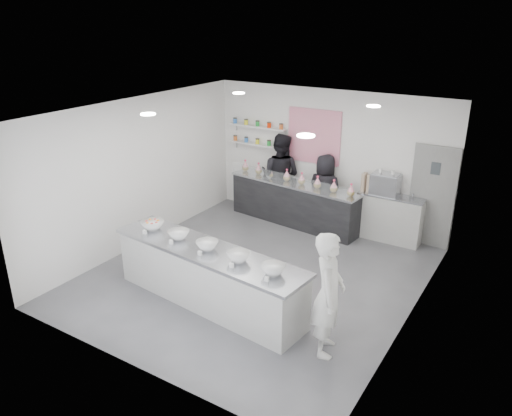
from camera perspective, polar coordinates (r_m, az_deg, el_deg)
The scene contains 26 objects.
floor at distance 9.21m, azimuth -0.02°, elevation -7.72°, with size 6.00×6.00×0.00m, color #515156.
ceiling at distance 8.17m, azimuth -0.03°, elevation 10.96°, with size 6.00×6.00×0.00m, color white.
back_wall at distance 11.11m, azimuth 8.23°, elevation 5.64°, with size 5.50×5.50×0.00m, color white.
left_wall at distance 10.22m, azimuth -13.25°, elevation 3.88°, with size 6.00×6.00×0.00m, color white.
right_wall at distance 7.60m, azimuth 17.88°, elevation -2.83°, with size 6.00×6.00×0.00m, color white.
back_door at distance 10.56m, azimuth 19.47°, elevation 1.19°, with size 0.88×0.04×2.10m, color gray.
pattern_panel at distance 11.12m, azimuth 6.64°, elevation 8.13°, with size 1.25×0.03×1.20m, color #E9235D.
jar_shelf_lower at distance 11.78m, azimuth 0.22°, elevation 7.28°, with size 1.45×0.22×0.04m, color silver.
jar_shelf_upper at distance 11.69m, azimuth 0.22°, elevation 9.28°, with size 1.45×0.22×0.04m, color silver.
preserve_jars at distance 11.70m, azimuth 0.17°, elevation 8.59°, with size 1.45×0.10×0.56m, color #CD6024, non-canonical shape.
downlight_0 at distance 8.25m, azimuth -12.24°, elevation 10.44°, with size 0.24×0.24×0.02m, color white.
downlight_1 at distance 6.66m, azimuth 5.71°, elevation 8.23°, with size 0.24×0.24×0.02m, color white.
downlight_2 at distance 10.25m, azimuth -1.98°, elevation 12.99°, with size 0.24×0.24×0.02m, color white.
downlight_3 at distance 9.02m, azimuth 13.27°, elevation 11.27°, with size 0.24×0.24×0.02m, color white.
prep_counter at distance 8.22m, azimuth -5.47°, elevation -7.80°, with size 3.58×0.81×0.98m, color #B1B1AC.
back_bar at distance 11.23m, azimuth 4.30°, elevation 0.53°, with size 3.15×0.58×0.98m, color black.
sneeze_guard at distance 10.81m, azimuth 3.56°, elevation 3.20°, with size 3.10×0.01×0.27m, color white.
espresso_ledge at distance 10.74m, azimuth 15.01°, elevation -1.11°, with size 1.34×0.43×1.00m, color #B1B1AC.
espresso_machine at distance 10.54m, azimuth 14.57°, elevation 2.64°, with size 0.56×0.39×0.43m, color #93969E.
cup_stacks at distance 10.66m, azimuth 12.56°, elevation 2.88°, with size 0.24×0.24×0.37m, color #C0A98B, non-canonical shape.
prep_bowls at distance 7.96m, azimuth -5.61°, elevation -4.28°, with size 2.96×0.46×0.15m, color white, non-canonical shape.
label_cards at distance 7.60m, azimuth -7.56°, elevation -6.00°, with size 2.66×0.04×0.07m, color white, non-canonical shape.
cookie_bags at distance 11.02m, azimuth 4.39°, elevation 3.57°, with size 2.96×0.16×0.28m, color pink, non-canonical shape.
woman_prep at distance 6.96m, azimuth 8.28°, elevation -9.74°, with size 0.67×0.44×1.83m, color white.
staff_left at distance 11.49m, azimuth 2.78°, elevation 3.70°, with size 0.96×0.75×1.97m, color black.
staff_right at distance 11.07m, azimuth 7.81°, elevation 1.95°, with size 0.81×0.53×1.65m, color black.
Camera 1 is at (4.25, -6.82, 4.50)m, focal length 35.00 mm.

